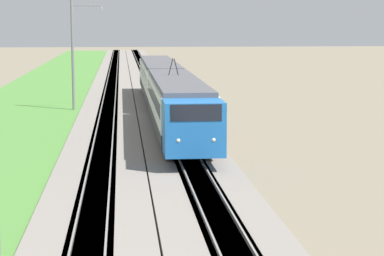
% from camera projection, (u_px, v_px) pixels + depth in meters
% --- Properties ---
extents(ballast_main, '(240.00, 4.40, 0.30)m').
position_uv_depth(ballast_main, '(109.00, 101.00, 67.18)').
color(ballast_main, gray).
rests_on(ballast_main, ground).
extents(ballast_adjacent, '(240.00, 4.40, 0.30)m').
position_uv_depth(ballast_adjacent, '(159.00, 101.00, 67.60)').
color(ballast_adjacent, gray).
rests_on(ballast_adjacent, ground).
extents(track_main, '(240.00, 1.57, 0.45)m').
position_uv_depth(track_main, '(109.00, 101.00, 67.18)').
color(track_main, '#4C4238').
rests_on(track_main, ground).
extents(track_adjacent, '(240.00, 1.57, 0.45)m').
position_uv_depth(track_adjacent, '(159.00, 101.00, 67.60)').
color(track_adjacent, '#4C4238').
rests_on(track_adjacent, ground).
extents(grass_verge, '(240.00, 11.99, 0.12)m').
position_uv_depth(grass_verge, '(42.00, 103.00, 66.63)').
color(grass_verge, '#4C8438').
rests_on(grass_verge, ground).
extents(passenger_train, '(43.37, 2.98, 4.90)m').
position_uv_depth(passenger_train, '(167.00, 89.00, 55.92)').
color(passenger_train, blue).
rests_on(passenger_train, ground).
extents(catenary_mast_mid, '(0.22, 2.56, 9.45)m').
position_uv_depth(catenary_mast_mid, '(73.00, 51.00, 60.58)').
color(catenary_mast_mid, slate).
rests_on(catenary_mast_mid, ground).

